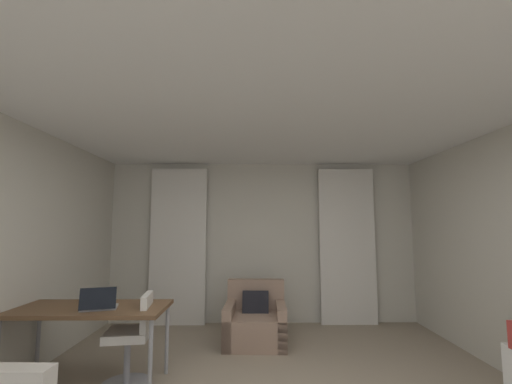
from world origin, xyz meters
TOP-DOWN VIEW (x-y plane):
  - wall_window at (0.00, 3.03)m, footprint 5.12×0.06m
  - ceiling at (0.00, 0.00)m, footprint 5.12×6.12m
  - curtain_left_panel at (-1.38, 2.90)m, footprint 0.90×0.06m
  - curtain_right_panel at (1.38, 2.90)m, footprint 0.90×0.06m
  - armchair at (-0.13, 2.09)m, footprint 0.84×0.80m
  - desk at (-1.77, 0.88)m, footprint 1.47×0.68m
  - desk_chair at (-1.35, 0.87)m, footprint 0.48×0.48m
  - laptop at (-1.65, 0.77)m, footprint 0.37×0.32m

SIDE VIEW (x-z plane):
  - armchair at x=-0.13m, z-range -0.13..0.66m
  - desk_chair at x=-1.35m, z-range -0.05..0.83m
  - desk at x=-1.77m, z-range 0.32..1.08m
  - laptop at x=-1.65m, z-range 0.69..0.91m
  - curtain_left_panel at x=-1.38m, z-range 0.00..2.50m
  - curtain_right_panel at x=1.38m, z-range 0.00..2.50m
  - wall_window at x=0.00m, z-range 0.00..2.60m
  - ceiling at x=0.00m, z-range 2.60..2.66m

